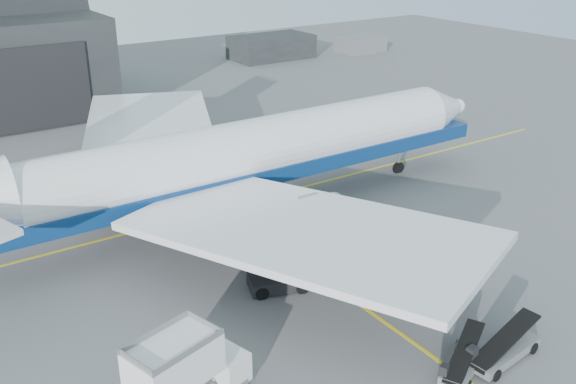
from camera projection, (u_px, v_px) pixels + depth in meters
ground at (381, 320)px, 39.17m from camera, size 200.00×200.00×0.00m
taxi_lines at (270, 241)px, 48.84m from camera, size 80.00×42.12×0.02m
distant_bldg_a at (271, 58)px, 113.71m from camera, size 14.00×8.00×4.00m
distant_bldg_b at (360, 52)px, 119.39m from camera, size 8.00×6.00×2.80m
airliner at (235, 157)px, 50.92m from camera, size 52.55×50.95×18.44m
catering_truck at (184, 377)px, 30.85m from camera, size 6.89×4.04×4.46m
pushback_tug at (280, 279)px, 42.33m from camera, size 4.36×3.30×1.80m
belt_loader_a at (463, 361)px, 34.64m from camera, size 4.58×3.26×1.76m
belt_loader_b at (502, 350)px, 35.39m from camera, size 5.40×2.30×2.03m
traffic_cone at (431, 306)px, 40.15m from camera, size 0.36×0.36×0.53m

